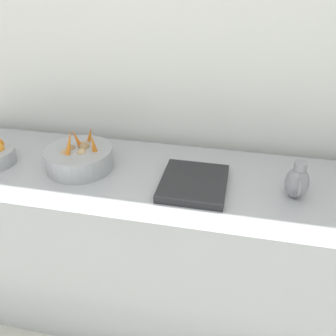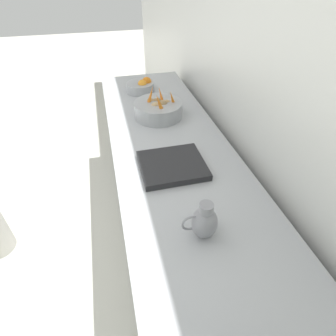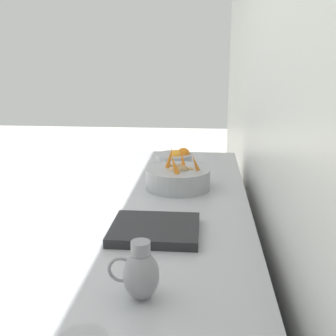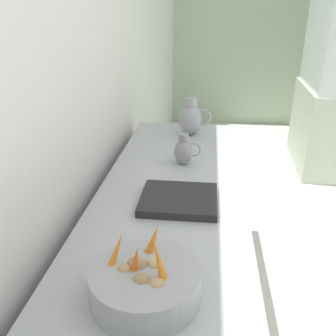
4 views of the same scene
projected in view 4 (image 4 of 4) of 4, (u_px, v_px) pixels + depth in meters
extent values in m
cube|color=white|center=(85.00, 52.00, 1.78)|extent=(0.10, 8.04, 3.00)
cube|color=#ADAFB5|center=(166.00, 296.00, 1.71)|extent=(0.70, 2.64, 0.90)
cylinder|color=#9EA0A5|center=(145.00, 283.00, 1.07)|extent=(0.33, 0.33, 0.10)
torus|color=#9EA0A5|center=(146.00, 295.00, 1.09)|extent=(0.19, 0.19, 0.01)
cone|color=orange|center=(136.00, 261.00, 1.03)|extent=(0.06, 0.07, 0.13)
cone|color=orange|center=(116.00, 251.00, 1.07)|extent=(0.07, 0.08, 0.12)
cone|color=orange|center=(153.00, 241.00, 1.12)|extent=(0.08, 0.05, 0.13)
cone|color=orange|center=(159.00, 263.00, 1.01)|extent=(0.08, 0.06, 0.15)
ellipsoid|color=#9E7F56|center=(141.00, 281.00, 1.02)|extent=(0.05, 0.05, 0.04)
ellipsoid|color=tan|center=(157.00, 285.00, 1.00)|extent=(0.05, 0.04, 0.04)
ellipsoid|color=#9E7F56|center=(137.00, 265.00, 1.07)|extent=(0.06, 0.05, 0.05)
ellipsoid|color=tan|center=(125.00, 271.00, 1.06)|extent=(0.05, 0.04, 0.04)
ellipsoid|color=tan|center=(155.00, 265.00, 1.08)|extent=(0.05, 0.04, 0.04)
ellipsoid|color=#939399|center=(191.00, 120.00, 2.46)|extent=(0.15, 0.15, 0.21)
cylinder|color=#939399|center=(191.00, 102.00, 2.41)|extent=(0.08, 0.08, 0.06)
torus|color=#939399|center=(203.00, 117.00, 2.44)|extent=(0.11, 0.01, 0.11)
ellipsoid|color=gray|center=(183.00, 152.00, 2.00)|extent=(0.10, 0.10, 0.15)
cylinder|color=gray|center=(184.00, 137.00, 1.97)|extent=(0.06, 0.06, 0.04)
torus|color=gray|center=(194.00, 150.00, 1.99)|extent=(0.08, 0.01, 0.08)
cube|color=#232326|center=(179.00, 199.00, 1.61)|extent=(0.34, 0.30, 0.04)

